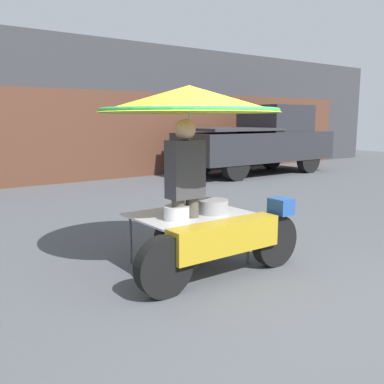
# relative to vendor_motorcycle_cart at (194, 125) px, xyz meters

# --- Properties ---
(ground_plane) EXTENTS (36.00, 36.00, 0.00)m
(ground_plane) POSITION_rel_vendor_motorcycle_cart_xyz_m (0.06, -0.89, -1.56)
(ground_plane) COLOR #4C4F54
(shopfront_building) EXTENTS (28.00, 2.06, 3.76)m
(shopfront_building) POSITION_rel_vendor_motorcycle_cart_xyz_m (0.06, 8.08, 0.31)
(shopfront_building) COLOR #38383D
(shopfront_building) RESTS_ON ground
(vendor_motorcycle_cart) EXTENTS (2.05, 1.98, 1.99)m
(vendor_motorcycle_cart) POSITION_rel_vendor_motorcycle_cart_xyz_m (0.00, 0.00, 0.00)
(vendor_motorcycle_cart) COLOR black
(vendor_motorcycle_cart) RESTS_ON ground
(vendor_person) EXTENTS (0.38, 0.22, 1.63)m
(vendor_person) POSITION_rel_vendor_motorcycle_cart_xyz_m (-0.18, -0.10, -0.65)
(vendor_person) COLOR #4C473D
(vendor_person) RESTS_ON ground
(pickup_truck) EXTENTS (5.02, 1.83, 2.06)m
(pickup_truck) POSITION_rel_vendor_motorcycle_cart_xyz_m (6.56, 5.53, -0.57)
(pickup_truck) COLOR black
(pickup_truck) RESTS_ON ground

